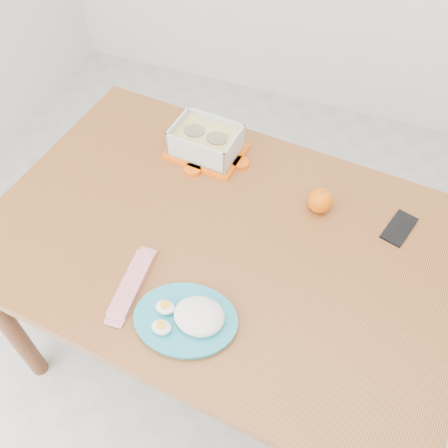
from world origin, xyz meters
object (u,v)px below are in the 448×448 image
(orange_fruit, at_px, (320,201))
(smartphone, at_px, (399,228))
(food_container, at_px, (206,142))
(rice_plate, at_px, (190,317))
(dining_table, at_px, (224,255))

(orange_fruit, relative_size, smartphone, 0.58)
(food_container, distance_m, rice_plate, 0.60)
(dining_table, xyz_separation_m, rice_plate, (0.01, -0.27, 0.11))
(food_container, xyz_separation_m, rice_plate, (0.19, -0.57, -0.03))
(dining_table, xyz_separation_m, orange_fruit, (0.22, 0.20, 0.12))
(food_container, relative_size, rice_plate, 0.84)
(dining_table, distance_m, rice_plate, 0.30)
(smartphone, bearing_deg, orange_fruit, -161.09)
(food_container, height_order, orange_fruit, food_container)
(dining_table, bearing_deg, smartphone, 29.48)
(dining_table, xyz_separation_m, food_container, (-0.17, 0.30, 0.14))
(rice_plate, relative_size, smartphone, 2.38)
(dining_table, height_order, orange_fruit, orange_fruit)
(rice_plate, xyz_separation_m, smartphone, (0.44, 0.48, -0.02))
(food_container, xyz_separation_m, orange_fruit, (0.40, -0.10, -0.01))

